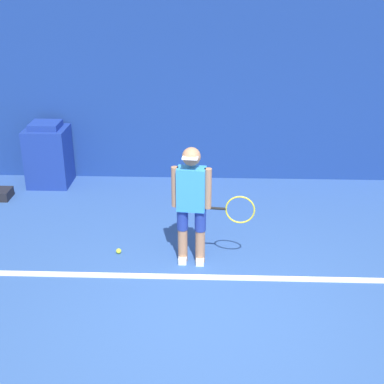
% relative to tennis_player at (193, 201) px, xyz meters
% --- Properties ---
extents(ground_plane, '(24.00, 24.00, 0.00)m').
position_rel_tennis_player_xyz_m(ground_plane, '(0.23, -1.15, -0.83)').
color(ground_plane, '#2D5193').
extents(back_wall, '(24.00, 0.10, 2.95)m').
position_rel_tennis_player_xyz_m(back_wall, '(0.23, 2.90, 0.65)').
color(back_wall, navy).
rests_on(back_wall, ground_plane).
extents(court_baseline, '(21.60, 0.10, 0.01)m').
position_rel_tennis_player_xyz_m(court_baseline, '(0.23, -0.38, -0.82)').
color(court_baseline, white).
rests_on(court_baseline, ground_plane).
extents(tennis_player, '(1.01, 0.30, 1.51)m').
position_rel_tennis_player_xyz_m(tennis_player, '(0.00, 0.00, 0.00)').
color(tennis_player, '#A37556').
rests_on(tennis_player, ground_plane).
extents(tennis_ball, '(0.07, 0.07, 0.07)m').
position_rel_tennis_player_xyz_m(tennis_ball, '(-0.97, 0.16, -0.80)').
color(tennis_ball, '#D1E533').
rests_on(tennis_ball, ground_plane).
extents(covered_chair, '(0.68, 0.63, 1.08)m').
position_rel_tennis_player_xyz_m(covered_chair, '(-2.50, 2.49, -0.31)').
color(covered_chair, navy).
rests_on(covered_chair, ground_plane).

